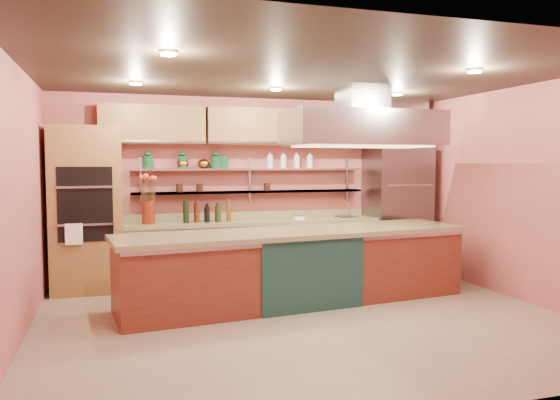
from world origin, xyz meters
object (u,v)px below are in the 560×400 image
object	(u,v)px
kitchen_scale	(299,216)
refrigerator	(397,209)
green_canister	(223,162)
island	(297,266)
flower_vase	(149,212)
copper_kettle	(203,164)

from	to	relation	value
kitchen_scale	refrigerator	bearing A→B (deg)	-25.09
green_canister	refrigerator	bearing A→B (deg)	-4.64
island	green_canister	xyz separation A→B (m)	(-0.63, 1.61, 1.34)
flower_vase	copper_kettle	xyz separation A→B (m)	(0.83, 0.22, 0.69)
refrigerator	copper_kettle	distance (m)	3.23
kitchen_scale	copper_kettle	xyz separation A→B (m)	(-1.44, 0.22, 0.81)
island	refrigerator	bearing A→B (deg)	25.79
flower_vase	copper_kettle	distance (m)	1.10
flower_vase	copper_kettle	size ratio (longest dim) A/B	1.85
green_canister	island	bearing A→B (deg)	-68.55
flower_vase	island	bearing A→B (deg)	-38.25
flower_vase	kitchen_scale	world-z (taller)	flower_vase
island	flower_vase	xyz separation A→B (m)	(-1.76, 1.39, 0.62)
refrigerator	island	world-z (taller)	refrigerator
island	copper_kettle	xyz separation A→B (m)	(-0.93, 1.61, 1.32)
kitchen_scale	green_canister	xyz separation A→B (m)	(-1.14, 0.22, 0.83)
kitchen_scale	green_canister	distance (m)	1.43
island	flower_vase	bearing A→B (deg)	135.54
island	kitchen_scale	world-z (taller)	kitchen_scale
island	flower_vase	distance (m)	2.33
refrigerator	flower_vase	distance (m)	3.97
refrigerator	flower_vase	size ratio (longest dim) A/B	6.36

